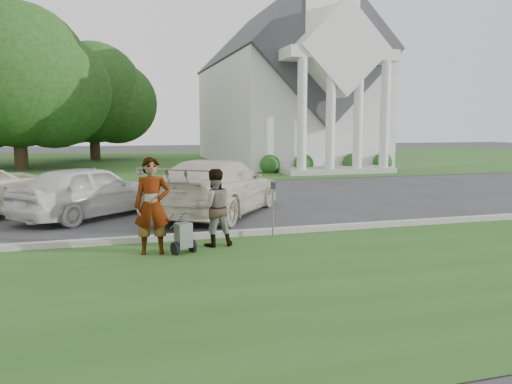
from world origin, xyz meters
name	(u,v)px	position (x,y,z in m)	size (l,w,h in m)	color
ground	(253,241)	(0.00, 0.00, 0.00)	(120.00, 120.00, 0.00)	#333335
grass_strip	(303,281)	(0.00, -3.00, 0.01)	(80.00, 7.00, 0.01)	#254C1A
church_lawn	(152,161)	(0.00, 27.00, 0.01)	(80.00, 30.00, 0.01)	#254C1A
curb	(246,233)	(0.00, 0.55, 0.07)	(80.00, 0.18, 0.15)	#9E9E93
church	(285,77)	(9.00, 23.11, 5.94)	(9.19, 19.00, 24.10)	white
tree_left	(16,82)	(-8.01, 21.99, 5.11)	(10.63, 8.40, 9.71)	#332316
tree_back	(93,98)	(-4.01, 29.99, 4.73)	(9.61, 7.60, 8.89)	#332316
striping_cart	(183,236)	(-1.62, -0.65, 0.36)	(0.68, 0.97, 0.84)	black
person_left	(152,207)	(-2.20, -0.51, 0.96)	(0.70, 0.46, 1.91)	#999999
person_right	(214,208)	(-0.90, -0.20, 0.82)	(0.79, 0.62, 1.63)	#999999
parking_meter_near	(273,202)	(0.52, 0.16, 0.83)	(0.09, 0.09, 1.31)	gray
car_b	(89,191)	(-3.54, 4.10, 0.74)	(1.75, 4.36, 1.49)	silver
car_c	(218,187)	(-0.02, 3.53, 0.80)	(2.26, 5.55, 1.61)	beige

